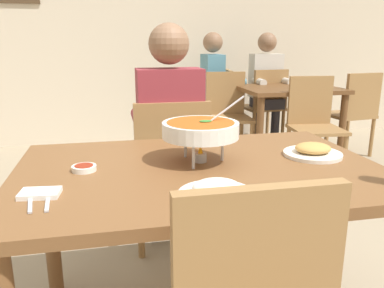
# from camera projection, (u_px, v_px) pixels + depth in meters

# --- Properties ---
(cafe_rear_partition) EXTENTS (10.00, 0.10, 3.00)m
(cafe_rear_partition) POSITION_uv_depth(u_px,v_px,m) (133.00, 16.00, 4.59)
(cafe_rear_partition) COLOR beige
(cafe_rear_partition) RESTS_ON ground_plane
(dining_table_main) EXTENTS (1.38, 0.93, 0.75)m
(dining_table_main) POSITION_uv_depth(u_px,v_px,m) (200.00, 191.00, 1.51)
(dining_table_main) COLOR brown
(dining_table_main) RESTS_ON ground_plane
(chair_diner_main) EXTENTS (0.44, 0.44, 0.90)m
(chair_diner_main) POSITION_uv_depth(u_px,v_px,m) (170.00, 166.00, 2.26)
(chair_diner_main) COLOR olive
(chair_diner_main) RESTS_ON ground_plane
(diner_main) EXTENTS (0.40, 0.45, 1.31)m
(diner_main) POSITION_uv_depth(u_px,v_px,m) (169.00, 125.00, 2.23)
(diner_main) COLOR #2D2D38
(diner_main) RESTS_ON ground_plane
(curry_bowl) EXTENTS (0.33, 0.30, 0.26)m
(curry_bowl) POSITION_uv_depth(u_px,v_px,m) (201.00, 130.00, 1.51)
(curry_bowl) COLOR silver
(curry_bowl) RESTS_ON dining_table_main
(rice_plate) EXTENTS (0.24, 0.24, 0.06)m
(rice_plate) POSITION_uv_depth(u_px,v_px,m) (217.00, 191.00, 1.19)
(rice_plate) COLOR white
(rice_plate) RESTS_ON dining_table_main
(appetizer_plate) EXTENTS (0.24, 0.24, 0.06)m
(appetizer_plate) POSITION_uv_depth(u_px,v_px,m) (313.00, 151.00, 1.62)
(appetizer_plate) COLOR white
(appetizer_plate) RESTS_ON dining_table_main
(sauce_dish) EXTENTS (0.09, 0.09, 0.02)m
(sauce_dish) POSITION_uv_depth(u_px,v_px,m) (84.00, 168.00, 1.43)
(sauce_dish) COLOR white
(sauce_dish) RESTS_ON dining_table_main
(napkin_folded) EXTENTS (0.13, 0.09, 0.02)m
(napkin_folded) POSITION_uv_depth(u_px,v_px,m) (40.00, 193.00, 1.20)
(napkin_folded) COLOR white
(napkin_folded) RESTS_ON dining_table_main
(fork_utensil) EXTENTS (0.04, 0.17, 0.01)m
(fork_utensil) POSITION_uv_depth(u_px,v_px,m) (30.00, 201.00, 1.15)
(fork_utensil) COLOR silver
(fork_utensil) RESTS_ON dining_table_main
(spoon_utensil) EXTENTS (0.03, 0.17, 0.01)m
(spoon_utensil) POSITION_uv_depth(u_px,v_px,m) (48.00, 200.00, 1.16)
(spoon_utensil) COLOR silver
(spoon_utensil) RESTS_ON dining_table_main
(dining_table_far) EXTENTS (1.00, 0.80, 0.75)m
(dining_table_far) POSITION_uv_depth(u_px,v_px,m) (288.00, 100.00, 4.07)
(dining_table_far) COLOR brown
(dining_table_far) RESTS_ON ground_plane
(chair_bg_left) EXTENTS (0.48, 0.48, 0.90)m
(chair_bg_left) POSITION_uv_depth(u_px,v_px,m) (266.00, 103.00, 4.59)
(chair_bg_left) COLOR olive
(chair_bg_left) RESTS_ON ground_plane
(chair_bg_middle) EXTENTS (0.49, 0.49, 0.90)m
(chair_bg_middle) POSITION_uv_depth(u_px,v_px,m) (218.00, 104.00, 4.50)
(chair_bg_middle) COLOR olive
(chair_bg_middle) RESTS_ON ground_plane
(chair_bg_right) EXTENTS (0.49, 0.49, 0.90)m
(chair_bg_right) POSITION_uv_depth(u_px,v_px,m) (354.00, 110.00, 4.12)
(chair_bg_right) COLOR olive
(chair_bg_right) RESTS_ON ground_plane
(chair_bg_corner) EXTENTS (0.48, 0.48, 0.90)m
(chair_bg_corner) POSITION_uv_depth(u_px,v_px,m) (313.00, 120.00, 3.60)
(chair_bg_corner) COLOR olive
(chair_bg_corner) RESTS_ON ground_plane
(chair_bg_window) EXTENTS (0.47, 0.47, 0.90)m
(chair_bg_window) POSITION_uv_depth(u_px,v_px,m) (227.00, 110.00, 4.10)
(chair_bg_window) COLOR olive
(chair_bg_window) RESTS_ON ground_plane
(patron_bg_left) EXTENTS (0.40, 0.45, 1.31)m
(patron_bg_left) POSITION_uv_depth(u_px,v_px,m) (267.00, 82.00, 4.56)
(patron_bg_left) COLOR #2D2D38
(patron_bg_left) RESTS_ON ground_plane
(patron_bg_middle) EXTENTS (0.45, 0.40, 1.31)m
(patron_bg_middle) POSITION_uv_depth(u_px,v_px,m) (216.00, 83.00, 4.43)
(patron_bg_middle) COLOR #2D2D38
(patron_bg_middle) RESTS_ON ground_plane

